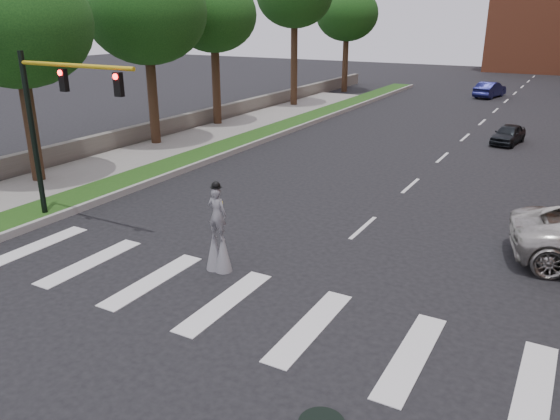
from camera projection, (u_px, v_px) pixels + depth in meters
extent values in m
plane|color=black|center=(246.00, 332.00, 13.40)|extent=(160.00, 160.00, 0.00)
cube|color=#1B4112|center=(262.00, 134.00, 35.09)|extent=(2.00, 60.00, 0.25)
cube|color=gray|center=(276.00, 136.00, 34.60)|extent=(0.20, 60.00, 0.28)
cube|color=gray|center=(114.00, 164.00, 28.25)|extent=(4.00, 60.00, 0.18)
cube|color=#5F5B52|center=(211.00, 116.00, 39.11)|extent=(0.50, 56.00, 1.10)
cylinder|color=black|center=(34.00, 139.00, 19.88)|extent=(0.20, 0.20, 6.20)
cylinder|color=gold|center=(74.00, 65.00, 17.77)|extent=(5.20, 0.14, 0.14)
cube|color=black|center=(63.00, 80.00, 18.22)|extent=(0.28, 0.18, 0.75)
cylinder|color=#FF0C0C|center=(60.00, 73.00, 18.05)|extent=(0.18, 0.06, 0.18)
cube|color=black|center=(119.00, 84.00, 17.07)|extent=(0.28, 0.18, 0.75)
cylinder|color=#FF0C0C|center=(115.00, 77.00, 16.90)|extent=(0.18, 0.06, 0.18)
cylinder|color=#342114|center=(223.00, 256.00, 16.45)|extent=(0.07, 0.07, 1.01)
cylinder|color=#342114|center=(214.00, 254.00, 16.59)|extent=(0.07, 0.07, 1.01)
cone|color=slate|center=(223.00, 252.00, 16.41)|extent=(0.52, 0.52, 1.26)
cone|color=slate|center=(214.00, 250.00, 16.54)|extent=(0.52, 0.52, 1.26)
imported|color=slate|center=(217.00, 214.00, 16.07)|extent=(0.61, 0.41, 1.63)
sphere|color=black|center=(216.00, 185.00, 15.78)|extent=(0.26, 0.26, 0.26)
cylinder|color=black|center=(216.00, 187.00, 15.80)|extent=(0.34, 0.34, 0.02)
cube|color=yellow|center=(219.00, 198.00, 16.04)|extent=(0.22, 0.05, 0.10)
imported|color=black|center=(508.00, 134.00, 32.89)|extent=(1.88, 3.59, 1.17)
imported|color=#16174D|center=(490.00, 90.00, 51.51)|extent=(2.45, 4.68, 1.47)
cylinder|color=#342114|center=(31.00, 125.00, 24.40)|extent=(0.56, 0.56, 5.44)
ellipsoid|color=#113610|center=(15.00, 23.00, 22.95)|extent=(6.39, 6.39, 5.43)
cylinder|color=#342114|center=(153.00, 96.00, 31.68)|extent=(0.56, 0.56, 5.84)
ellipsoid|color=#113610|center=(146.00, 12.00, 30.13)|extent=(6.75, 6.75, 5.74)
cylinder|color=#342114|center=(216.00, 83.00, 37.50)|extent=(0.56, 0.56, 5.95)
ellipsoid|color=#113610|center=(214.00, 15.00, 36.02)|extent=(5.71, 5.71, 4.86)
cylinder|color=#342114|center=(294.00, 62.00, 45.35)|extent=(0.56, 0.56, 7.40)
cylinder|color=#342114|center=(345.00, 62.00, 54.67)|extent=(0.56, 0.56, 5.96)
ellipsoid|color=#113610|center=(347.00, 14.00, 53.16)|extent=(6.08, 6.08, 5.17)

